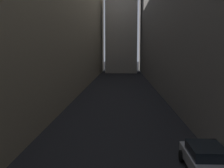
{
  "coord_description": "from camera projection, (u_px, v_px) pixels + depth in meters",
  "views": [
    {
      "loc": [
        0.37,
        11.01,
        5.87
      ],
      "look_at": [
        0.0,
        21.58,
        4.7
      ],
      "focal_mm": 47.4,
      "sensor_mm": 36.0,
      "label": 1
    }
  ],
  "objects": [
    {
      "name": "ground_plane",
      "position": [
        119.0,
        98.0,
        37.4
      ],
      "size": [
        264.0,
        264.0,
        0.0
      ],
      "primitive_type": "plane",
      "color": "black"
    },
    {
      "name": "building_block_left",
      "position": [
        18.0,
        14.0,
        38.67
      ],
      "size": [
        15.76,
        108.0,
        21.47
      ],
      "primitive_type": "cube",
      "color": "gray",
      "rests_on": "ground"
    },
    {
      "name": "parked_car_right_far",
      "position": [
        206.0,
        159.0,
        14.17
      ],
      "size": [
        1.93,
        4.34,
        1.4
      ],
      "rotation": [
        0.0,
        0.0,
        1.57
      ],
      "color": "#B7B7BC",
      "rests_on": "ground"
    }
  ]
}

